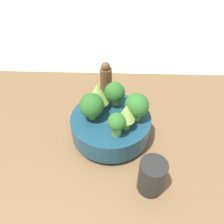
{
  "coord_description": "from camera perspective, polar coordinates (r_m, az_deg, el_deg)",
  "views": [
    {
      "loc": [
        0.02,
        -0.48,
        0.56
      ],
      "look_at": [
        0.0,
        -0.01,
        0.14
      ],
      "focal_mm": 35.0,
      "sensor_mm": 36.0,
      "label": 1
    }
  ],
  "objects": [
    {
      "name": "broccoli_floret_back",
      "position": [
        0.65,
        0.7,
        5.07
      ],
      "size": [
        0.06,
        0.06,
        0.08
      ],
      "color": "#6BA34C",
      "rests_on": "bowl"
    },
    {
      "name": "romanesco_piece_near",
      "position": [
        0.57,
        3.75,
        -0.5
      ],
      "size": [
        0.05,
        0.05,
        0.08
      ],
      "color": "#609347",
      "rests_on": "bowl"
    },
    {
      "name": "romanesco_piece_far",
      "position": [
        0.63,
        -3.75,
        4.82
      ],
      "size": [
        0.06,
        0.06,
        0.09
      ],
      "color": "#609347",
      "rests_on": "bowl"
    },
    {
      "name": "ground_plane",
      "position": [
        0.73,
        -0.27,
        -7.93
      ],
      "size": [
        6.0,
        6.0,
        0.0
      ],
      "primitive_type": "plane",
      "color": "beige"
    },
    {
      "name": "table",
      "position": [
        0.72,
        -0.28,
        -6.72
      ],
      "size": [
        1.08,
        0.72,
        0.05
      ],
      "color": "brown",
      "rests_on": "ground_plane"
    },
    {
      "name": "bowl",
      "position": [
        0.66,
        0.0,
        -3.48
      ],
      "size": [
        0.24,
        0.24,
        0.08
      ],
      "color": "navy",
      "rests_on": "table"
    },
    {
      "name": "broccoli_floret_front",
      "position": [
        0.56,
        1.21,
        -2.9
      ],
      "size": [
        0.05,
        0.05,
        0.07
      ],
      "color": "#609347",
      "rests_on": "bowl"
    },
    {
      "name": "broccoli_floret_left",
      "position": [
        0.61,
        -5.31,
        1.65
      ],
      "size": [
        0.07,
        0.07,
        0.08
      ],
      "color": "#6BA34C",
      "rests_on": "bowl"
    },
    {
      "name": "pepper_mill",
      "position": [
        0.79,
        -1.56,
        7.86
      ],
      "size": [
        0.04,
        0.04,
        0.15
      ],
      "color": "brown",
      "rests_on": "table"
    },
    {
      "name": "broccoli_floret_right",
      "position": [
        0.61,
        6.46,
        1.59
      ],
      "size": [
        0.07,
        0.07,
        0.08
      ],
      "color": "#609347",
      "rests_on": "bowl"
    },
    {
      "name": "cup",
      "position": [
        0.56,
        10.37,
        -16.19
      ],
      "size": [
        0.07,
        0.07,
        0.1
      ],
      "color": "black",
      "rests_on": "table"
    }
  ]
}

